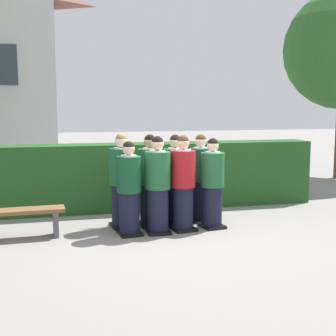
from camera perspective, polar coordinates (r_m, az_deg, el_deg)
name	(u,v)px	position (r m, az deg, el deg)	size (l,w,h in m)	color
ground_plane	(172,231)	(7.90, 0.46, -7.82)	(60.00, 60.00, 0.00)	gray
student_front_row_0	(129,191)	(7.56, -4.84, -2.81)	(0.40, 0.48, 1.55)	black
student_front_row_1	(158,187)	(7.64, -1.29, -2.39)	(0.42, 0.47, 1.62)	black
student_in_red_blazer	(183,185)	(7.82, 1.86, -2.16)	(0.44, 0.54, 1.63)	black
student_front_row_3	(212,185)	(8.02, 5.52, -2.15)	(0.42, 0.52, 1.57)	black
student_rear_row_0	(122,183)	(8.03, -5.74, -1.86)	(0.45, 0.55, 1.65)	black
student_rear_row_1	(150,182)	(8.12, -2.24, -1.80)	(0.42, 0.51, 1.62)	black
student_rear_row_2	(175,181)	(8.26, 0.89, -1.68)	(0.42, 0.48, 1.61)	black
student_rear_row_3	(200,180)	(8.48, 4.03, -1.48)	(0.42, 0.51, 1.60)	black
hedge	(149,176)	(9.52, -2.34, -0.97)	(7.00, 0.70, 1.35)	#214C1E
wooden_bench	(20,217)	(7.75, -17.86, -5.82)	(1.41, 0.42, 0.48)	brown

